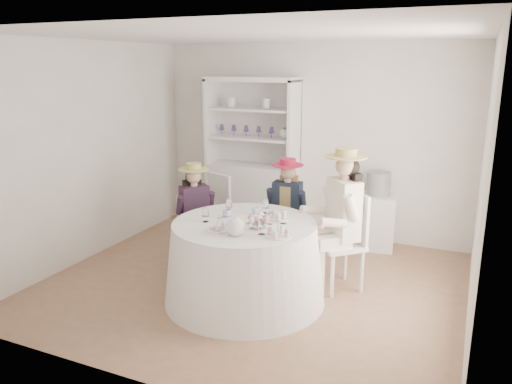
% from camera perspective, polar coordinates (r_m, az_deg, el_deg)
% --- Properties ---
extents(ground, '(4.50, 4.50, 0.00)m').
position_cam_1_polar(ground, '(5.76, -0.41, -10.40)').
color(ground, '#875F43').
rests_on(ground, ground).
extents(ceiling, '(4.50, 4.50, 0.00)m').
position_cam_1_polar(ceiling, '(5.22, -0.47, 17.53)').
color(ceiling, white).
rests_on(ceiling, wall_back).
extents(wall_back, '(4.50, 0.00, 4.50)m').
position_cam_1_polar(wall_back, '(7.17, 6.24, 5.82)').
color(wall_back, silver).
rests_on(wall_back, ground).
extents(wall_front, '(4.50, 0.00, 4.50)m').
position_cam_1_polar(wall_front, '(3.66, -13.55, -3.01)').
color(wall_front, silver).
rests_on(wall_front, ground).
extents(wall_left, '(0.00, 4.50, 4.50)m').
position_cam_1_polar(wall_left, '(6.57, -18.64, 4.35)').
color(wall_left, silver).
rests_on(wall_left, ground).
extents(wall_right, '(0.00, 4.50, 4.50)m').
position_cam_1_polar(wall_right, '(4.87, 24.43, 0.43)').
color(wall_right, silver).
rests_on(wall_right, ground).
extents(tea_table, '(1.68, 1.68, 0.85)m').
position_cam_1_polar(tea_table, '(5.24, -1.31, -7.96)').
color(tea_table, white).
rests_on(tea_table, ground).
extents(hutch, '(1.40, 0.70, 2.24)m').
position_cam_1_polar(hutch, '(7.34, -0.33, 1.71)').
color(hutch, silver).
rests_on(hutch, ground).
extents(side_table, '(0.54, 0.54, 0.73)m').
position_cam_1_polar(side_table, '(6.89, 13.56, -3.28)').
color(side_table, silver).
rests_on(side_table, ground).
extents(hatbox, '(0.35, 0.35, 0.31)m').
position_cam_1_polar(hatbox, '(6.75, 13.82, 0.93)').
color(hatbox, black).
rests_on(hatbox, side_table).
extents(guest_left, '(0.55, 0.53, 1.29)m').
position_cam_1_polar(guest_left, '(6.01, -6.94, -2.02)').
color(guest_left, silver).
rests_on(guest_left, ground).
extents(guest_mid, '(0.49, 0.50, 1.33)m').
position_cam_1_polar(guest_mid, '(6.04, 3.54, -1.60)').
color(guest_mid, silver).
rests_on(guest_mid, ground).
extents(guest_right, '(0.67, 0.66, 1.57)m').
position_cam_1_polar(guest_right, '(5.41, 9.71, -2.23)').
color(guest_right, silver).
rests_on(guest_right, ground).
extents(spare_chair, '(0.58, 0.58, 1.08)m').
position_cam_1_polar(spare_chair, '(6.45, -3.37, -2.12)').
color(spare_chair, silver).
rests_on(spare_chair, ground).
extents(teacup_a, '(0.12, 0.12, 0.08)m').
position_cam_1_polar(teacup_a, '(5.26, -3.32, -2.51)').
color(teacup_a, white).
rests_on(teacup_a, tea_table).
extents(teacup_b, '(0.08, 0.08, 0.07)m').
position_cam_1_polar(teacup_b, '(5.33, -0.09, -2.25)').
color(teacup_b, white).
rests_on(teacup_b, tea_table).
extents(teacup_c, '(0.11, 0.11, 0.07)m').
position_cam_1_polar(teacup_c, '(5.15, 1.62, -2.87)').
color(teacup_c, white).
rests_on(teacup_c, tea_table).
extents(flower_bowl, '(0.21, 0.21, 0.05)m').
position_cam_1_polar(flower_bowl, '(4.91, 0.24, -3.89)').
color(flower_bowl, white).
rests_on(flower_bowl, tea_table).
extents(flower_arrangement, '(0.18, 0.18, 0.07)m').
position_cam_1_polar(flower_arrangement, '(4.92, 0.42, -3.09)').
color(flower_arrangement, '#D369A3').
rests_on(flower_arrangement, tea_table).
extents(table_teapot, '(0.26, 0.18, 0.19)m').
position_cam_1_polar(table_teapot, '(4.71, -2.30, -4.01)').
color(table_teapot, white).
rests_on(table_teapot, tea_table).
extents(sandwich_plate, '(0.23, 0.23, 0.05)m').
position_cam_1_polar(sandwich_plate, '(4.87, -4.44, -4.24)').
color(sandwich_plate, white).
rests_on(sandwich_plate, tea_table).
extents(cupcake_stand, '(0.25, 0.25, 0.24)m').
position_cam_1_polar(cupcake_stand, '(4.67, 2.59, -4.09)').
color(cupcake_stand, white).
rests_on(cupcake_stand, tea_table).
extents(stemware_set, '(0.83, 0.86, 0.15)m').
position_cam_1_polar(stemware_set, '(5.07, -1.35, -2.71)').
color(stemware_set, white).
rests_on(stemware_set, tea_table).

